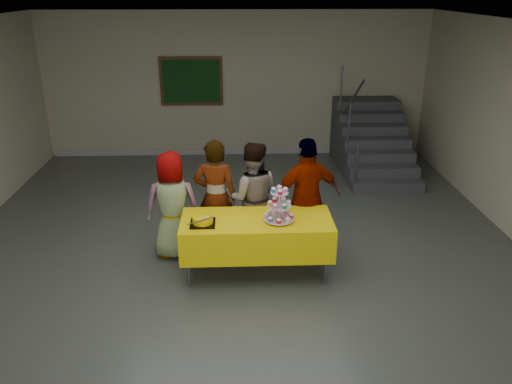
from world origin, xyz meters
TOP-DOWN VIEW (x-y plane):
  - room_shell at (0.00, 0.02)m, footprint 10.00×10.04m
  - bake_table at (0.23, 0.06)m, footprint 1.88×0.78m
  - cupcake_stand at (0.50, 0.01)m, footprint 0.38×0.38m
  - bear_cake at (-0.43, -0.05)m, footprint 0.32×0.36m
  - schoolchild_a at (-0.87, 0.59)m, footprint 0.73×0.49m
  - schoolchild_b at (-0.30, 0.67)m, footprint 0.64×0.47m
  - schoolchild_c at (0.20, 0.73)m, footprint 0.76×0.60m
  - schoolchild_d at (0.93, 0.59)m, footprint 1.03×0.62m
  - staircase at (2.70, 4.13)m, footprint 1.30×2.40m
  - noticeboard at (-0.93, 4.96)m, footprint 1.30×0.05m

SIDE VIEW (x-z plane):
  - staircase at x=2.70m, z-range -0.53..1.51m
  - bake_table at x=0.23m, z-range 0.17..0.94m
  - schoolchild_a at x=-0.87m, z-range 0.00..1.48m
  - schoolchild_c at x=0.20m, z-range 0.00..1.55m
  - schoolchild_b at x=-0.30m, z-range 0.00..1.61m
  - schoolchild_d at x=0.93m, z-range 0.00..1.64m
  - bear_cake at x=-0.43m, z-range 0.77..0.89m
  - cupcake_stand at x=0.50m, z-range 0.72..1.16m
  - noticeboard at x=-0.93m, z-range 1.10..2.10m
  - room_shell at x=0.00m, z-range 0.62..3.64m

